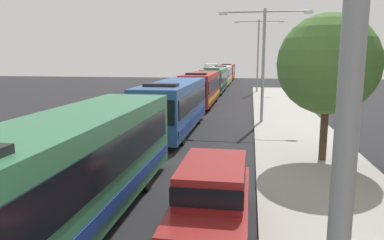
% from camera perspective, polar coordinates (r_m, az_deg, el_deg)
% --- Properties ---
extents(bus_lead, '(2.58, 12.09, 3.21)m').
position_cam_1_polar(bus_lead, '(9.92, -19.10, -7.60)').
color(bus_lead, '#33724C').
rests_on(bus_lead, ground_plane).
extents(bus_second_in_line, '(2.58, 10.63, 3.21)m').
position_cam_1_polar(bus_second_in_line, '(22.22, -2.84, 2.43)').
color(bus_second_in_line, '#284C8C').
rests_on(bus_second_in_line, ground_plane).
extents(bus_middle, '(2.58, 10.95, 3.21)m').
position_cam_1_polar(bus_middle, '(34.42, 1.47, 5.10)').
color(bus_middle, maroon).
rests_on(bus_middle, ground_plane).
extents(bus_fourth_in_line, '(2.58, 11.10, 3.21)m').
position_cam_1_polar(bus_fourth_in_line, '(46.97, 3.56, 6.37)').
color(bus_fourth_in_line, '#33724C').
rests_on(bus_fourth_in_line, ground_plane).
extents(bus_rear, '(2.58, 11.85, 3.21)m').
position_cam_1_polar(bus_rear, '(59.70, 4.79, 7.11)').
color(bus_rear, silver).
rests_on(bus_rear, ground_plane).
extents(bus_tail_end, '(2.58, 10.75, 3.21)m').
position_cam_1_polar(bus_tail_end, '(72.63, 5.59, 7.59)').
color(bus_tail_end, maroon).
rests_on(bus_tail_end, ground_plane).
extents(white_suv, '(1.86, 5.02, 1.90)m').
position_cam_1_polar(white_suv, '(9.60, 3.22, -11.78)').
color(white_suv, maroon).
rests_on(white_suv, ground_plane).
extents(box_truck_oncoming, '(2.35, 6.94, 3.15)m').
position_cam_1_polar(box_truck_oncoming, '(73.30, 3.01, 7.66)').
color(box_truck_oncoming, white).
rests_on(box_truck_oncoming, ground_plane).
extents(streetlamp_near, '(5.74, 0.28, 7.54)m').
position_cam_1_polar(streetlamp_near, '(3.24, 24.14, 13.16)').
color(streetlamp_near, gray).
rests_on(streetlamp_near, sidewalk).
extents(streetlamp_mid, '(6.10, 0.28, 7.55)m').
position_cam_1_polar(streetlamp_mid, '(25.27, 11.17, 10.33)').
color(streetlamp_mid, gray).
rests_on(streetlamp_mid, sidewalk).
extents(streetlamp_far, '(6.09, 0.28, 8.95)m').
position_cam_1_polar(streetlamp_far, '(47.40, 10.33, 10.98)').
color(streetlamp_far, gray).
rests_on(streetlamp_far, sidewalk).
extents(roadside_tree, '(4.21, 4.21, 6.23)m').
position_cam_1_polar(roadside_tree, '(16.35, 20.56, 8.18)').
color(roadside_tree, '#4C3823').
rests_on(roadside_tree, sidewalk).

